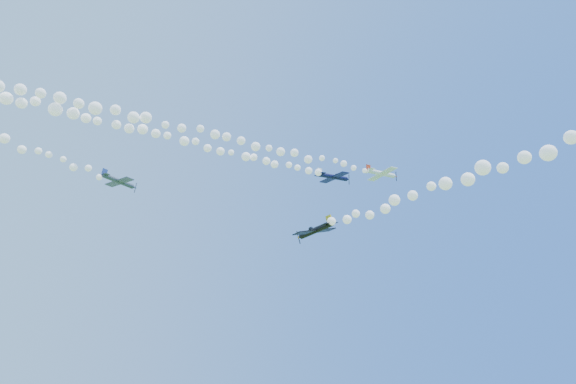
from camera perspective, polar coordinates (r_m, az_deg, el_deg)
plane_white at (r=100.49m, az=11.06°, el=2.17°), size 7.80×8.26×2.17m
smoke_trail_white at (r=83.76m, az=-15.25°, el=8.07°), size 85.07×20.12×3.23m
plane_navy at (r=97.91m, az=5.46°, el=1.80°), size 8.03×8.42×2.20m
smoke_trail_navy at (r=84.24m, az=-21.37°, el=7.95°), size 84.41×16.66×3.09m
plane_grey at (r=86.02m, az=-19.38°, el=1.20°), size 6.75×7.15×2.24m
plane_black at (r=71.67m, az=3.19°, el=-4.57°), size 7.72×7.69×2.84m
smoke_trail_black at (r=54.90m, az=28.29°, el=4.57°), size 5.89×62.25×3.09m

